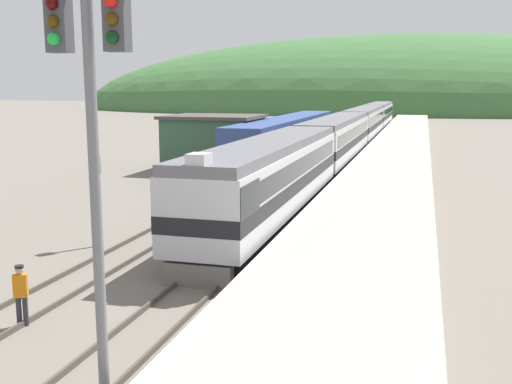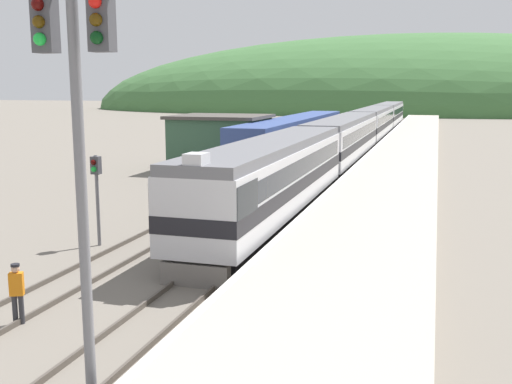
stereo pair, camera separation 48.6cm
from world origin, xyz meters
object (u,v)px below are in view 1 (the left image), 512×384
(express_train_lead_car, at_px, (271,178))
(carriage_third, at_px, (364,123))
(carriage_fourth, at_px, (379,115))
(signal_mast_main, at_px, (91,115))
(carriage_second, at_px, (337,139))
(siding_train, at_px, (288,140))
(track_worker, at_px, (21,292))
(signal_post_siding, at_px, (95,182))

(express_train_lead_car, distance_m, carriage_third, 45.52)
(carriage_fourth, relative_size, signal_mast_main, 2.50)
(carriage_second, bearing_deg, express_train_lead_car, -90.00)
(siding_train, relative_size, track_worker, 16.79)
(express_train_lead_car, height_order, carriage_third, express_train_lead_car)
(siding_train, xyz_separation_m, track_worker, (0.67, -35.94, -1.05))
(carriage_fourth, xyz_separation_m, signal_post_siding, (-5.71, -74.72, 0.51))
(express_train_lead_car, height_order, siding_train, express_train_lead_car)
(express_train_lead_car, xyz_separation_m, signal_post_siding, (-5.71, -5.93, 0.50))
(express_train_lead_car, relative_size, carriage_second, 0.89)
(carriage_second, bearing_deg, carriage_fourth, 90.00)
(track_worker, bearing_deg, carriage_second, 84.60)
(siding_train, xyz_separation_m, signal_mast_main, (5.33, -39.75, 3.88))
(carriage_third, distance_m, track_worker, 59.42)
(carriage_second, distance_m, carriage_fourth, 46.55)
(siding_train, bearing_deg, carriage_second, 1.33)
(carriage_fourth, height_order, track_worker, carriage_fourth)
(signal_mast_main, distance_m, signal_post_siding, 13.96)
(carriage_third, bearing_deg, carriage_second, -90.00)
(carriage_third, relative_size, signal_mast_main, 2.50)
(carriage_second, xyz_separation_m, siding_train, (-4.08, -0.09, -0.14))
(carriage_second, xyz_separation_m, carriage_fourth, (0.00, 46.55, 0.00))
(carriage_second, height_order, track_worker, carriage_second)
(carriage_fourth, distance_m, signal_post_siding, 74.94)
(express_train_lead_car, height_order, signal_mast_main, signal_mast_main)
(carriage_third, relative_size, signal_post_siding, 6.06)
(carriage_fourth, bearing_deg, carriage_third, -90.00)
(carriage_fourth, bearing_deg, track_worker, -92.36)
(express_train_lead_car, distance_m, track_worker, 14.26)
(track_worker, bearing_deg, express_train_lead_car, 76.14)
(express_train_lead_car, height_order, signal_post_siding, express_train_lead_car)
(carriage_second, height_order, siding_train, carriage_second)
(express_train_lead_car, distance_m, siding_train, 22.52)
(siding_train, xyz_separation_m, signal_post_siding, (-1.63, -28.08, 0.65))
(carriage_third, bearing_deg, signal_post_siding, -96.33)
(carriage_fourth, xyz_separation_m, signal_mast_main, (1.25, -86.39, 3.74))
(siding_train, height_order, signal_post_siding, siding_train)
(carriage_second, relative_size, track_worker, 13.23)
(carriage_third, height_order, track_worker, carriage_third)
(carriage_third, distance_m, signal_mast_main, 63.24)
(siding_train, distance_m, signal_mast_main, 40.29)
(signal_mast_main, bearing_deg, track_worker, 140.74)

